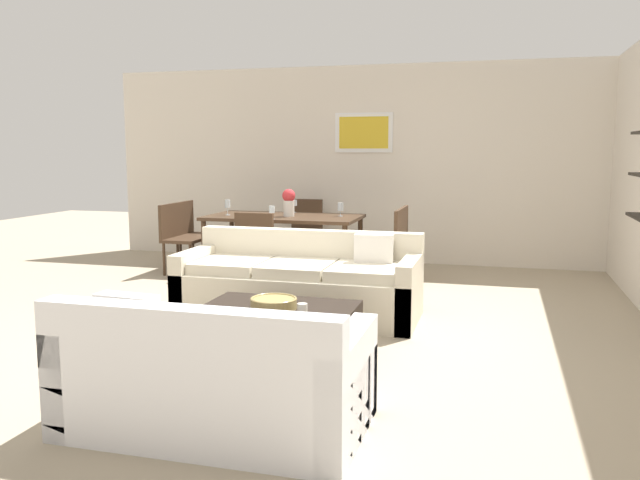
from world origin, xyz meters
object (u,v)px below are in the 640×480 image
(wine_glass_left_near, at_px, (228,204))
(centerpiece_vase, at_px, (289,201))
(loveseat_white, at_px, (214,379))
(dining_chair_right_near, at_px, (388,242))
(decorative_bowl, at_px, (274,303))
(sofa_beige, at_px, (301,285))
(candle_jar, at_px, (302,309))
(wine_glass_right_far, at_px, (340,207))
(wine_glass_foot, at_px, (272,210))
(dining_chair_left_far, at_px, (193,230))
(dining_chair_left_near, at_px, (177,234))
(dining_chair_right_far, at_px, (394,237))
(wine_glass_head, at_px, (294,203))
(dining_chair_foot, at_px, (258,246))
(coffee_table, at_px, (274,334))
(dining_table, at_px, (284,221))
(dining_chair_head, at_px, (305,227))

(wine_glass_left_near, distance_m, centerpiece_vase, 0.78)
(loveseat_white, height_order, dining_chair_right_near, dining_chair_right_near)
(decorative_bowl, bearing_deg, sofa_beige, 97.93)
(candle_jar, xyz_separation_m, wine_glass_right_far, (-0.52, 3.30, 0.44))
(dining_chair_right_near, xyz_separation_m, wine_glass_foot, (-1.34, -0.21, 0.36))
(sofa_beige, relative_size, dining_chair_left_far, 2.53)
(dining_chair_right_near, bearing_deg, dining_chair_left_near, -180.00)
(dining_chair_right_far, distance_m, wine_glass_left_near, 2.10)
(dining_chair_left_near, relative_size, wine_glass_right_far, 5.29)
(dining_chair_right_far, relative_size, wine_glass_head, 5.40)
(decorative_bowl, xyz_separation_m, wine_glass_left_near, (-1.64, 2.96, 0.46))
(wine_glass_left_near, bearing_deg, dining_chair_left_far, 152.38)
(decorative_bowl, relative_size, dining_chair_foot, 0.40)
(dining_chair_right_far, bearing_deg, dining_chair_foot, -140.27)
(candle_jar, relative_size, dining_chair_right_far, 0.09)
(coffee_table, height_order, dining_chair_left_far, dining_chair_left_far)
(sofa_beige, xyz_separation_m, dining_chair_left_far, (-2.12, 2.05, 0.21))
(decorative_bowl, distance_m, wine_glass_head, 3.67)
(dining_chair_right_near, bearing_deg, wine_glass_left_near, 177.21)
(coffee_table, distance_m, candle_jar, 0.34)
(dining_table, relative_size, dining_chair_foot, 2.13)
(dining_chair_left_far, height_order, dining_chair_foot, same)
(loveseat_white, bearing_deg, centerpiece_vase, 102.64)
(dining_chair_head, xyz_separation_m, wine_glass_left_near, (-0.69, -1.02, 0.38))
(dining_chair_foot, bearing_deg, centerpiece_vase, 84.12)
(loveseat_white, bearing_deg, dining_table, 103.57)
(wine_glass_right_far, relative_size, centerpiece_vase, 0.50)
(dining_chair_head, bearing_deg, dining_chair_right_near, -39.73)
(loveseat_white, distance_m, dining_chair_right_near, 4.16)
(dining_chair_foot, distance_m, centerpiece_vase, 0.95)
(dining_chair_head, xyz_separation_m, centerpiece_vase, (0.09, -0.95, 0.43))
(candle_jar, bearing_deg, dining_table, 110.79)
(dining_table, relative_size, dining_chair_head, 2.13)
(sofa_beige, xyz_separation_m, loveseat_white, (0.27, -2.53, 0.00))
(candle_jar, height_order, dining_chair_left_far, dining_chair_left_far)
(wine_glass_head, height_order, centerpiece_vase, centerpiece_vase)
(coffee_table, distance_m, dining_chair_right_far, 3.37)
(sofa_beige, xyz_separation_m, dining_chair_head, (-0.78, 2.73, 0.21))
(sofa_beige, distance_m, dining_chair_left_near, 2.67)
(dining_chair_head, height_order, wine_glass_right_far, wine_glass_right_far)
(candle_jar, xyz_separation_m, dining_chair_left_far, (-2.55, 3.40, 0.09))
(wine_glass_left_near, bearing_deg, decorative_bowl, -60.97)
(wine_glass_foot, xyz_separation_m, wine_glass_right_far, (0.69, 0.55, 0.00))
(candle_jar, height_order, dining_chair_right_far, dining_chair_right_far)
(dining_table, bearing_deg, dining_chair_right_near, -9.31)
(dining_chair_right_far, height_order, wine_glass_head, wine_glass_head)
(loveseat_white, height_order, dining_chair_foot, dining_chair_foot)
(decorative_bowl, relative_size, candle_jar, 4.53)
(loveseat_white, relative_size, dining_chair_foot, 1.87)
(sofa_beige, xyz_separation_m, wine_glass_left_near, (-1.47, 1.71, 0.59))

